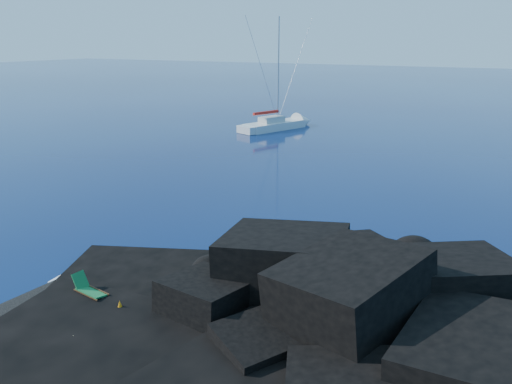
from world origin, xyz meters
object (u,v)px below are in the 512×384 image
deck_chair (91,287)px  marker_cone (120,307)px  sailboat (275,129)px  sunbather (64,335)px

deck_chair → marker_cone: 1.83m
sailboat → marker_cone: bearing=-50.6°
deck_chair → marker_cone: deck_chair is taller
sailboat → sunbather: 46.31m
marker_cone → deck_chair: bearing=171.5°
sailboat → sunbather: bearing=-52.1°
deck_chair → marker_cone: size_ratio=2.97×
sunbather → marker_cone: 2.38m
sailboat → deck_chair: (11.69, -41.88, 0.90)m
sailboat → marker_cone: sailboat is taller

